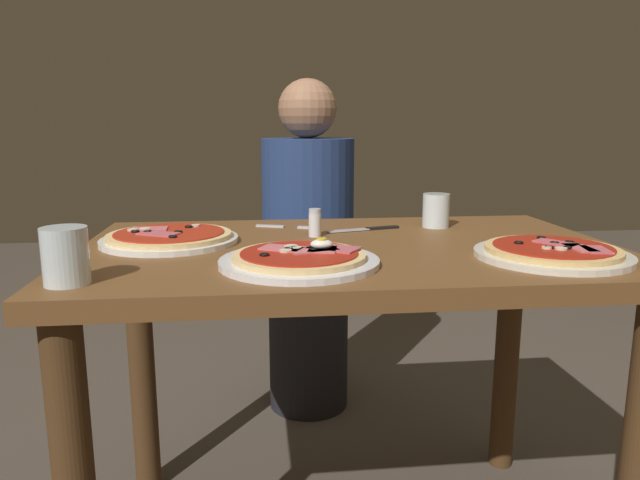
# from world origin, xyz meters

# --- Properties ---
(dining_table) EXTENTS (1.18, 0.73, 0.76)m
(dining_table) POSITION_xyz_m (0.00, 0.00, 0.63)
(dining_table) COLOR brown
(dining_table) RESTS_ON ground
(pizza_foreground) EXTENTS (0.31, 0.31, 0.05)m
(pizza_foreground) POSITION_xyz_m (-0.12, -0.17, 0.78)
(pizza_foreground) COLOR white
(pizza_foreground) RESTS_ON dining_table
(pizza_across_left) EXTENTS (0.31, 0.31, 0.03)m
(pizza_across_left) POSITION_xyz_m (0.39, -0.17, 0.78)
(pizza_across_left) COLOR silver
(pizza_across_left) RESTS_ON dining_table
(pizza_across_right) EXTENTS (0.31, 0.31, 0.03)m
(pizza_across_right) POSITION_xyz_m (-0.40, 0.07, 0.78)
(pizza_across_right) COLOR white
(pizza_across_right) RESTS_ON dining_table
(water_glass_near) EXTENTS (0.07, 0.07, 0.09)m
(water_glass_near) POSITION_xyz_m (0.26, 0.20, 0.80)
(water_glass_near) COLOR silver
(water_glass_near) RESTS_ON dining_table
(water_glass_far) EXTENTS (0.08, 0.08, 0.10)m
(water_glass_far) POSITION_xyz_m (-0.52, -0.27, 0.81)
(water_glass_far) COLOR silver
(water_glass_far) RESTS_ON dining_table
(fork) EXTENTS (0.15, 0.07, 0.00)m
(fork) POSITION_xyz_m (-0.14, 0.24, 0.77)
(fork) COLOR silver
(fork) RESTS_ON dining_table
(knife) EXTENTS (0.19, 0.07, 0.01)m
(knife) POSITION_xyz_m (0.08, 0.18, 0.77)
(knife) COLOR silver
(knife) RESTS_ON dining_table
(salt_shaker) EXTENTS (0.03, 0.03, 0.07)m
(salt_shaker) POSITION_xyz_m (-0.07, 0.11, 0.80)
(salt_shaker) COLOR white
(salt_shaker) RESTS_ON dining_table
(diner_person) EXTENTS (0.32, 0.32, 1.18)m
(diner_person) POSITION_xyz_m (-0.02, 0.76, 0.56)
(diner_person) COLOR black
(diner_person) RESTS_ON ground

